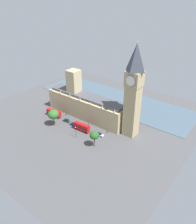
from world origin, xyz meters
TOP-DOWN VIEW (x-y plane):
  - ground_plane at (0.00, 0.00)m, footprint 135.65×135.65m
  - river_thames at (-34.17, 0.00)m, footprint 37.32×122.08m
  - parliament_building at (-1.99, -1.29)m, footprint 13.07×57.51m
  - clock_tower at (-1.19, 33.75)m, footprint 8.13×8.13m
  - double_decker_bus_leading at (12.08, -16.52)m, footprint 3.78×10.73m
  - car_dark_green_kerbside at (11.80, -5.18)m, footprint 2.28×4.83m
  - car_blue_opposite_hall at (12.38, 1.28)m, footprint 2.23×4.56m
  - double_decker_bus_corner at (13.60, 9.37)m, footprint 2.98×10.59m
  - car_white_under_trees at (11.33, 21.07)m, footprint 2.18×4.92m
  - pedestrian_by_river_gate at (5.91, 22.72)m, footprint 0.60×0.50m
  - pedestrian_near_tower at (6.50, 8.53)m, footprint 0.57×0.46m
  - pedestrian_far_end at (6.26, -11.20)m, footprint 0.48×0.58m
  - plane_tree_midblock at (19.46, -8.12)m, footprint 6.65×6.65m
  - plane_tree_trailing at (20.71, 24.68)m, footprint 5.05×5.05m
  - street_lamp_slot_10 at (20.86, 11.41)m, footprint 0.56×0.56m

SIDE VIEW (x-z plane):
  - ground_plane at x=0.00m, z-range 0.00..0.00m
  - river_thames at x=-34.17m, z-range 0.00..0.25m
  - pedestrian_far_end at x=6.26m, z-range -0.08..1.50m
  - pedestrian_near_tower at x=6.50m, z-range -0.08..1.55m
  - pedestrian_by_river_gate at x=5.91m, z-range -0.08..1.58m
  - car_blue_opposite_hall at x=12.38m, z-range 0.02..1.76m
  - car_dark_green_kerbside at x=11.80m, z-range 0.02..1.76m
  - car_white_under_trees at x=11.33m, z-range 0.02..1.76m
  - double_decker_bus_leading at x=12.08m, z-range 0.26..5.01m
  - double_decker_bus_corner at x=13.60m, z-range 0.26..5.01m
  - street_lamp_slot_10 at x=20.86m, z-range 1.32..8.38m
  - plane_tree_trailing at x=20.71m, z-range 2.40..11.61m
  - plane_tree_midblock at x=19.46m, z-range 2.40..12.91m
  - parliament_building at x=-1.99m, z-range -6.45..23.00m
  - clock_tower at x=-1.19m, z-range 0.90..53.62m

